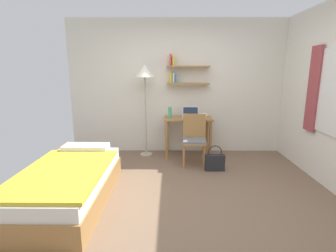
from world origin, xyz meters
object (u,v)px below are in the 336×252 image
object	(u,v)px
laptop	(191,115)
water_bottle	(170,113)
standing_lamp	(145,77)
desk_chair	(194,138)
desk	(188,126)
book_stack	(203,115)
bed	(69,184)
handbag	(215,162)

from	to	relation	value
laptop	water_bottle	distance (m)	0.42
standing_lamp	water_bottle	xyz separation A→B (m)	(0.46, -0.09, -0.65)
desk_chair	laptop	bearing A→B (deg)	93.29
desk	laptop	world-z (taller)	laptop
desk	desk_chair	size ratio (longest dim) A/B	1.02
desk_chair	water_bottle	distance (m)	0.69
book_stack	bed	bearing A→B (deg)	-135.86
handbag	laptop	bearing A→B (deg)	113.76
water_bottle	book_stack	distance (m)	0.63
bed	laptop	size ratio (longest dim) A/B	5.86
desk	desk_chair	world-z (taller)	desk_chair
standing_lamp	handbag	xyz separation A→B (m)	(1.21, -0.78, -1.36)
book_stack	handbag	world-z (taller)	book_stack
desk	book_stack	world-z (taller)	book_stack
laptop	handbag	world-z (taller)	laptop
bed	desk_chair	world-z (taller)	desk_chair
laptop	desk_chair	bearing A→B (deg)	-86.71
bed	book_stack	xyz separation A→B (m)	(1.88, 1.83, 0.55)
water_bottle	book_stack	size ratio (longest dim) A/B	1.02
desk	book_stack	bearing A→B (deg)	1.73
bed	laptop	world-z (taller)	laptop
laptop	handbag	bearing A→B (deg)	-66.24
bed	handbag	bearing A→B (deg)	27.75
desk	water_bottle	bearing A→B (deg)	-167.50
bed	handbag	world-z (taller)	bed
bed	book_stack	bearing A→B (deg)	44.14
desk	desk_chair	xyz separation A→B (m)	(0.08, -0.47, -0.10)
desk	standing_lamp	distance (m)	1.23
standing_lamp	laptop	xyz separation A→B (m)	(0.86, 0.02, -0.71)
book_stack	handbag	xyz separation A→B (m)	(0.13, -0.77, -0.64)
desk_chair	standing_lamp	xyz separation A→B (m)	(-0.89, 0.49, 1.03)
laptop	water_bottle	world-z (taller)	water_bottle
handbag	water_bottle	bearing A→B (deg)	137.42
standing_lamp	handbag	size ratio (longest dim) A/B	4.02
standing_lamp	laptop	world-z (taller)	standing_lamp
desk	handbag	size ratio (longest dim) A/B	2.09
desk_chair	handbag	distance (m)	0.55
laptop	water_bottle	bearing A→B (deg)	-164.75
bed	desk	xyz separation A→B (m)	(1.61, 1.82, 0.35)
book_stack	desk_chair	bearing A→B (deg)	-111.99
book_stack	water_bottle	bearing A→B (deg)	-172.19
bed	desk_chair	distance (m)	2.17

